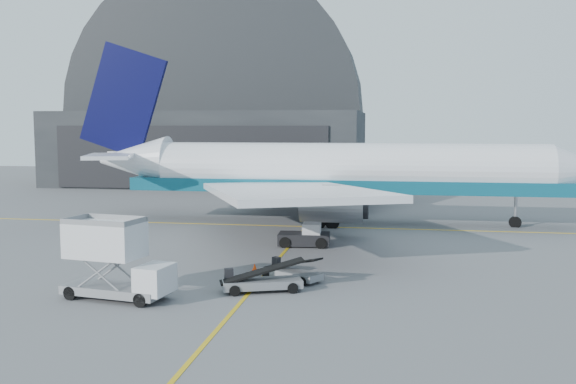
% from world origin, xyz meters
% --- Properties ---
extents(ground, '(200.00, 200.00, 0.00)m').
position_xyz_m(ground, '(0.00, 0.00, 0.00)').
color(ground, '#565659').
rests_on(ground, ground).
extents(taxi_lines, '(80.00, 42.12, 0.02)m').
position_xyz_m(taxi_lines, '(0.00, 12.67, 0.01)').
color(taxi_lines, gold).
rests_on(taxi_lines, ground).
extents(hangar, '(50.00, 28.30, 28.00)m').
position_xyz_m(hangar, '(-22.00, 64.95, 9.54)').
color(hangar, black).
rests_on(hangar, ground).
extents(distant_bldg_a, '(14.00, 8.00, 4.00)m').
position_xyz_m(distant_bldg_a, '(38.00, 72.00, 0.00)').
color(distant_bldg_a, black).
rests_on(distant_bldg_a, ground).
extents(airliner, '(53.18, 51.56, 18.66)m').
position_xyz_m(airliner, '(1.90, 22.90, 5.22)').
color(airliner, white).
rests_on(airliner, ground).
extents(catering_truck, '(6.64, 3.34, 4.36)m').
position_xyz_m(catering_truck, '(-7.28, -7.58, 2.21)').
color(catering_truck, slate).
rests_on(catering_truck, ground).
extents(pushback_tug, '(4.31, 2.69, 1.93)m').
position_xyz_m(pushback_tug, '(1.29, 10.13, 0.73)').
color(pushback_tug, black).
rests_on(pushback_tug, ground).
extents(belt_loader_a, '(5.08, 3.10, 1.91)m').
position_xyz_m(belt_loader_a, '(0.64, -4.66, 0.59)').
color(belt_loader_a, slate).
rests_on(belt_loader_a, ground).
extents(belt_loader_b, '(4.32, 3.36, 1.70)m').
position_xyz_m(belt_loader_b, '(1.92, -1.58, 0.52)').
color(belt_loader_b, slate).
rests_on(belt_loader_b, ground).
extents(traffic_cone, '(0.32, 0.32, 0.46)m').
position_xyz_m(traffic_cone, '(-0.95, 0.80, 0.22)').
color(traffic_cone, '#EC3D07').
rests_on(traffic_cone, ground).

